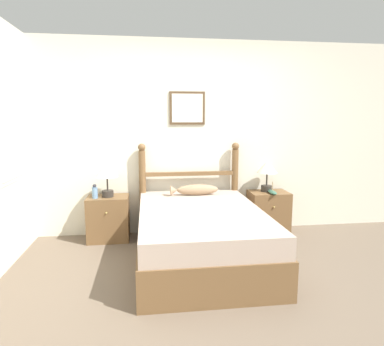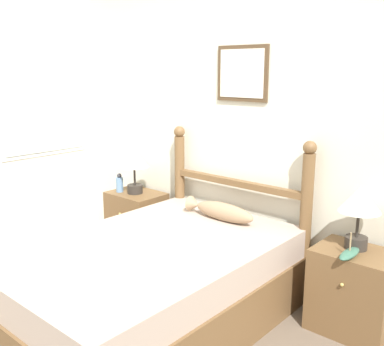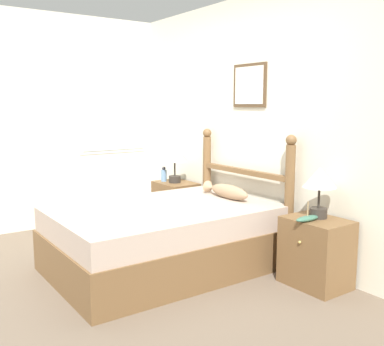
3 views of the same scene
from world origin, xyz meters
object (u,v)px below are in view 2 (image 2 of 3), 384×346
object	(u,v)px
bed	(153,284)
table_lamp_left	(134,162)
nightstand_left	(137,221)
fish_pillow	(220,211)
nightstand_right	(353,291)
model_boat	(349,254)
table_lamp_right	(359,204)
bottle	(120,184)

from	to	relation	value
bed	table_lamp_left	distance (m)	1.44
nightstand_left	fish_pillow	bearing A→B (deg)	-5.92
bed	fish_pillow	size ratio (longest dim) A/B	3.26
nightstand_right	fish_pillow	distance (m)	1.09
model_boat	table_lamp_left	bearing A→B (deg)	177.08
table_lamp_right	fish_pillow	xyz separation A→B (m)	(-1.00, -0.15, -0.22)
nightstand_right	model_boat	xyz separation A→B (m)	(-0.00, -0.12, 0.30)
nightstand_right	table_lamp_right	distance (m)	0.58
bottle	model_boat	bearing A→B (deg)	-1.17
bottle	nightstand_right	bearing A→B (deg)	1.94
table_lamp_right	bed	bearing A→B (deg)	-140.87
table_lamp_left	model_boat	distance (m)	2.13
nightstand_left	fish_pillow	xyz separation A→B (m)	(1.09, -0.11, 0.36)
nightstand_right	table_lamp_right	xyz separation A→B (m)	(-0.02, 0.04, 0.58)
model_boat	fish_pillow	bearing A→B (deg)	179.46
nightstand_right	nightstand_left	bearing A→B (deg)	180.00
bed	table_lamp_right	world-z (taller)	table_lamp_right
bed	table_lamp_right	xyz separation A→B (m)	(1.03, 0.84, 0.58)
nightstand_left	fish_pillow	distance (m)	1.15
nightstand_right	bottle	world-z (taller)	bottle
table_lamp_left	bottle	world-z (taller)	table_lamp_left
nightstand_left	nightstand_right	xyz separation A→B (m)	(2.11, 0.00, 0.00)
table_lamp_left	bottle	bearing A→B (deg)	-157.29
bottle	nightstand_left	bearing A→B (deg)	28.16
bed	model_boat	distance (m)	1.29
nightstand_right	table_lamp_left	distance (m)	2.19
bed	nightstand_right	bearing A→B (deg)	37.31
fish_pillow	table_lamp_right	bearing A→B (deg)	8.40
table_lamp_right	fish_pillow	distance (m)	1.04
bed	nightstand_left	distance (m)	1.33
nightstand_right	fish_pillow	world-z (taller)	fish_pillow
table_lamp_right	nightstand_left	bearing A→B (deg)	-179.04
fish_pillow	table_lamp_left	bearing A→B (deg)	174.83
nightstand_right	bottle	xyz separation A→B (m)	(-2.26, -0.08, 0.36)
nightstand_left	model_boat	bearing A→B (deg)	-3.32
bottle	fish_pillow	distance (m)	1.23
bed	table_lamp_left	size ratio (longest dim) A/B	4.71
nightstand_left	table_lamp_right	bearing A→B (deg)	0.96
table_lamp_left	table_lamp_right	bearing A→B (deg)	1.37
nightstand_left	model_boat	world-z (taller)	model_boat
bed	bottle	world-z (taller)	bottle
bed	model_boat	world-z (taller)	model_boat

